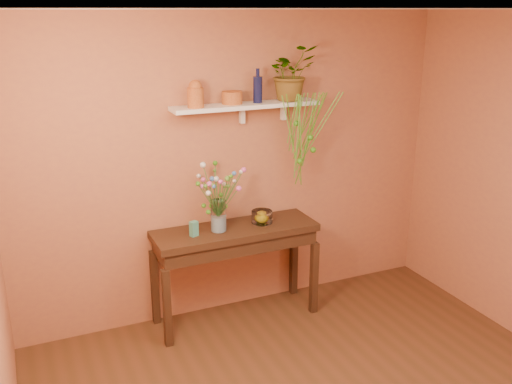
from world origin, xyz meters
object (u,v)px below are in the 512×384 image
object	(u,v)px
glass_bowl	(262,217)
glass_vase	(218,218)
terracotta_jug	(195,94)
sideboard	(235,241)
bouquet	(217,186)
spider_plant	(291,73)
blue_bottle	(258,89)

from	to	relation	value
glass_bowl	glass_vase	bearing A→B (deg)	-176.29
terracotta_jug	sideboard	bearing A→B (deg)	-17.57
terracotta_jug	glass_bowl	distance (m)	1.25
sideboard	bouquet	xyz separation A→B (m)	(-0.15, 0.00, 0.53)
spider_plant	bouquet	bearing A→B (deg)	-169.62
sideboard	glass_vase	distance (m)	0.29
blue_bottle	glass_bowl	world-z (taller)	blue_bottle
sideboard	bouquet	world-z (taller)	bouquet
terracotta_jug	blue_bottle	bearing A→B (deg)	2.85
bouquet	glass_bowl	distance (m)	0.55
blue_bottle	spider_plant	distance (m)	0.34
bouquet	glass_bowl	xyz separation A→B (m)	(0.42, 0.01, -0.35)
blue_bottle	glass_vase	world-z (taller)	blue_bottle
sideboard	glass_bowl	distance (m)	0.32
glass_vase	bouquet	distance (m)	0.28
glass_vase	spider_plant	bearing A→B (deg)	11.42
terracotta_jug	glass_vase	world-z (taller)	terracotta_jug
blue_bottle	spider_plant	xyz separation A→B (m)	(0.32, 0.02, 0.12)
blue_bottle	glass_vase	size ratio (longest dim) A/B	1.04
terracotta_jug	glass_vase	xyz separation A→B (m)	(0.14, -0.10, -1.05)
blue_bottle	glass_bowl	xyz separation A→B (m)	(-0.00, -0.10, -1.12)
spider_plant	blue_bottle	bearing A→B (deg)	-176.46
bouquet	sideboard	bearing A→B (deg)	-1.68
terracotta_jug	spider_plant	distance (m)	0.89
spider_plant	glass_vase	distance (m)	1.40
glass_vase	blue_bottle	bearing A→B (deg)	17.12
blue_bottle	terracotta_jug	bearing A→B (deg)	-177.15
sideboard	glass_vase	size ratio (longest dim) A/B	5.25
sideboard	blue_bottle	world-z (taller)	blue_bottle
spider_plant	glass_bowl	distance (m)	1.29
spider_plant	glass_bowl	bearing A→B (deg)	-159.26
sideboard	terracotta_jug	size ratio (longest dim) A/B	6.47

